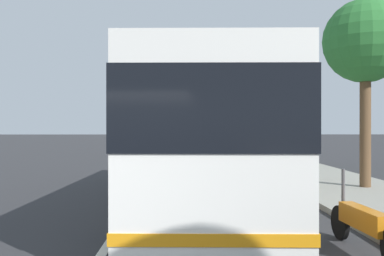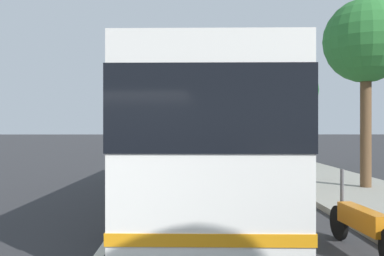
% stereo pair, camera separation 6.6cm
% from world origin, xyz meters
% --- Properties ---
extents(sidewalk_curb, '(110.00, 3.60, 0.14)m').
position_xyz_m(sidewalk_curb, '(10.00, -6.33, 0.07)').
color(sidewalk_curb, gray).
rests_on(sidewalk_curb, ground).
extents(lane_divider_line, '(110.00, 0.16, 0.01)m').
position_xyz_m(lane_divider_line, '(10.00, 0.00, 0.00)').
color(lane_divider_line, silver).
rests_on(lane_divider_line, ground).
extents(coach_bus, '(11.11, 2.97, 3.16)m').
position_xyz_m(coach_bus, '(7.84, -1.81, 1.82)').
color(coach_bus, silver).
rests_on(coach_bus, ground).
extents(motorcycle_nearest_curb, '(2.25, 0.32, 1.24)m').
position_xyz_m(motorcycle_nearest_curb, '(3.77, -4.06, 0.46)').
color(motorcycle_nearest_curb, black).
rests_on(motorcycle_nearest_curb, ground).
extents(car_behind_bus, '(4.64, 2.22, 1.53)m').
position_xyz_m(car_behind_bus, '(26.04, -2.36, 0.74)').
color(car_behind_bus, gold).
rests_on(car_behind_bus, ground).
extents(car_oncoming, '(4.59, 1.92, 1.43)m').
position_xyz_m(car_oncoming, '(32.11, -1.97, 0.69)').
color(car_oncoming, gray).
rests_on(car_oncoming, ground).
extents(car_side_street, '(4.11, 2.10, 1.50)m').
position_xyz_m(car_side_street, '(42.16, -2.29, 0.72)').
color(car_side_street, red).
rests_on(car_side_street, ground).
extents(car_ahead_same_lane, '(4.25, 2.00, 1.53)m').
position_xyz_m(car_ahead_same_lane, '(40.98, 2.30, 0.72)').
color(car_ahead_same_lane, silver).
rests_on(car_ahead_same_lane, ground).
extents(roadside_tree_mid_block, '(2.55, 2.55, 5.88)m').
position_xyz_m(roadside_tree_mid_block, '(9.99, -6.83, 4.54)').
color(roadside_tree_mid_block, brown).
rests_on(roadside_tree_mid_block, ground).
extents(roadside_tree_far_block, '(3.46, 3.46, 5.54)m').
position_xyz_m(roadside_tree_far_block, '(18.11, -6.21, 3.80)').
color(roadside_tree_far_block, brown).
rests_on(roadside_tree_far_block, ground).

